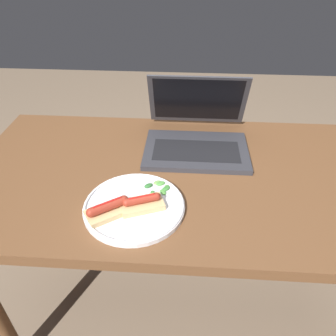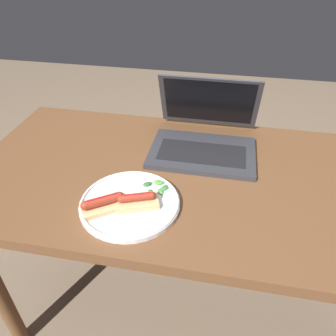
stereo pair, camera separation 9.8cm
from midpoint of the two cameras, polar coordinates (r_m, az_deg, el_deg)
ground_plane at (r=1.63m, az=0.99°, el=-22.63°), size 6.00×6.00×0.00m
desk at (r=1.12m, az=1.33°, el=-4.74°), size 1.47×0.73×0.76m
laptop at (r=1.17m, az=2.61°, el=5.61°), size 0.36×0.33×0.23m
plate at (r=0.93m, az=-8.91°, el=-6.69°), size 0.29×0.29×0.02m
sausage_toast_left at (r=0.91m, az=-7.65°, el=-6.18°), size 0.13×0.10×0.04m
sausage_toast_middle at (r=0.91m, az=-13.46°, el=-7.10°), size 0.13×0.12×0.04m
salad_pile at (r=0.98m, az=-4.52°, el=-3.45°), size 0.09×0.08×0.01m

